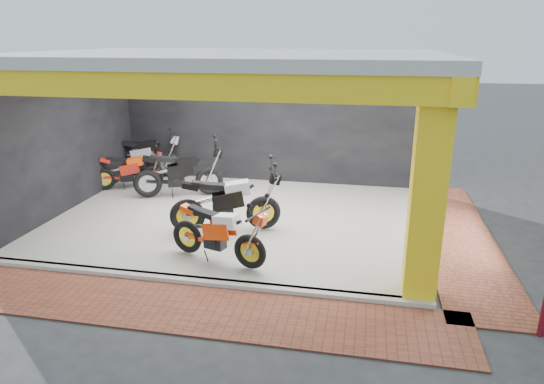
{
  "coord_description": "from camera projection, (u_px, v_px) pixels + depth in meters",
  "views": [
    {
      "loc": [
        2.82,
        -7.96,
        3.99
      ],
      "look_at": [
        0.93,
        1.49,
        0.9
      ],
      "focal_mm": 32.0,
      "sensor_mm": 36.0,
      "label": 1
    }
  ],
  "objects": [
    {
      "name": "ground",
      "position": [
        209.0,
        258.0,
        9.18
      ],
      "size": [
        80.0,
        80.0,
        0.0
      ],
      "primitive_type": "plane",
      "color": "#2D2D30",
      "rests_on": "ground"
    },
    {
      "name": "showroom_floor",
      "position": [
        237.0,
        218.0,
        11.03
      ],
      "size": [
        8.0,
        6.0,
        0.1
      ],
      "primitive_type": "cube",
      "color": "silver",
      "rests_on": "ground"
    },
    {
      "name": "showroom_ceiling",
      "position": [
        233.0,
        57.0,
        9.95
      ],
      "size": [
        8.4,
        6.4,
        0.2
      ],
      "primitive_type": "cube",
      "color": "beige",
      "rests_on": "corner_column"
    },
    {
      "name": "back_wall",
      "position": [
        265.0,
        122.0,
        13.41
      ],
      "size": [
        8.2,
        0.2,
        3.5
      ],
      "primitive_type": "cube",
      "color": "black",
      "rests_on": "ground"
    },
    {
      "name": "left_wall",
      "position": [
        65.0,
        138.0,
        11.28
      ],
      "size": [
        0.2,
        6.2,
        3.5
      ],
      "primitive_type": "cube",
      "color": "black",
      "rests_on": "ground"
    },
    {
      "name": "corner_column",
      "position": [
        427.0,
        194.0,
        7.25
      ],
      "size": [
        0.5,
        0.5,
        3.5
      ],
      "primitive_type": "cube",
      "color": "yellow",
      "rests_on": "ground"
    },
    {
      "name": "header_beam_front",
      "position": [
        179.0,
        85.0,
        7.24
      ],
      "size": [
        8.4,
        0.3,
        0.4
      ],
      "primitive_type": "cube",
      "color": "yellow",
      "rests_on": "corner_column"
    },
    {
      "name": "header_beam_right",
      "position": [
        434.0,
        75.0,
        9.29
      ],
      "size": [
        0.3,
        6.4,
        0.4
      ],
      "primitive_type": "cube",
      "color": "yellow",
      "rests_on": "corner_column"
    },
    {
      "name": "floor_kerb",
      "position": [
        190.0,
        281.0,
        8.21
      ],
      "size": [
        8.0,
        0.2,
        0.1
      ],
      "primitive_type": "cube",
      "color": "silver",
      "rests_on": "ground"
    },
    {
      "name": "paver_front",
      "position": [
        172.0,
        306.0,
        7.49
      ],
      "size": [
        9.0,
        1.4,
        0.03
      ],
      "primitive_type": "cube",
      "color": "brown",
      "rests_on": "ground"
    },
    {
      "name": "paver_right",
      "position": [
        458.0,
        236.0,
        10.15
      ],
      "size": [
        1.4,
        7.0,
        0.03
      ],
      "primitive_type": "cube",
      "color": "brown",
      "rests_on": "ground"
    },
    {
      "name": "moto_hero",
      "position": [
        250.0,
        235.0,
        8.31
      ],
      "size": [
        2.25,
        1.38,
        1.29
      ],
      "primitive_type": null,
      "rotation": [
        0.0,
        0.0,
        -0.3
      ],
      "color": "#FF3E0A",
      "rests_on": "showroom_floor"
    },
    {
      "name": "moto_row_a",
      "position": [
        263.0,
        197.0,
        10.02
      ],
      "size": [
        2.58,
        1.62,
        1.48
      ],
      "primitive_type": null,
      "rotation": [
        0.0,
        0.0,
        0.32
      ],
      "color": "black",
      "rests_on": "showroom_floor"
    },
    {
      "name": "moto_row_b",
      "position": [
        209.0,
        168.0,
        12.3
      ],
      "size": [
        2.53,
        1.66,
        1.45
      ],
      "primitive_type": null,
      "rotation": [
        0.0,
        0.0,
        0.36
      ],
      "color": "black",
      "rests_on": "showroom_floor"
    },
    {
      "name": "moto_row_c",
      "position": [
        152.0,
        167.0,
        12.96
      ],
      "size": [
        2.04,
        1.4,
        1.17
      ],
      "primitive_type": null,
      "rotation": [
        0.0,
        0.0,
        0.4
      ],
      "color": "red",
      "rests_on": "showroom_floor"
    },
    {
      "name": "moto_row_d",
      "position": [
        167.0,
        153.0,
        13.91
      ],
      "size": [
        2.5,
        1.36,
        1.45
      ],
      "primitive_type": null,
      "rotation": [
        0.0,
        0.0,
        0.22
      ],
      "color": "#A7AAAE",
      "rests_on": "showroom_floor"
    }
  ]
}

